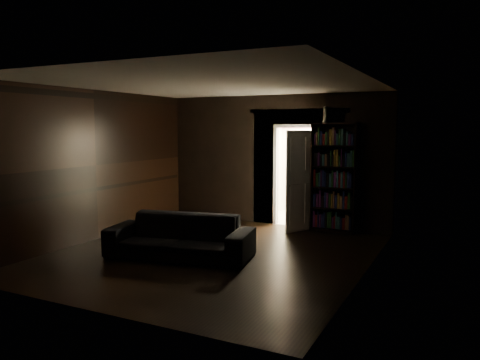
% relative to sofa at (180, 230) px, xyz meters
% --- Properties ---
extents(ground, '(5.50, 5.50, 0.00)m').
position_rel_sofa_xyz_m(ground, '(0.38, 0.40, -0.45)').
color(ground, black).
rests_on(ground, ground).
extents(room_walls, '(5.02, 5.61, 2.84)m').
position_rel_sofa_xyz_m(room_walls, '(0.37, 1.47, 1.23)').
color(room_walls, black).
rests_on(room_walls, ground).
extents(kitchen_alcove, '(2.20, 1.80, 2.60)m').
position_rel_sofa_xyz_m(kitchen_alcove, '(0.88, 4.27, 0.76)').
color(kitchen_alcove, '#B0AA9A').
rests_on(kitchen_alcove, ground).
extents(sofa, '(2.49, 1.43, 0.90)m').
position_rel_sofa_xyz_m(sofa, '(0.00, 0.00, 0.00)').
color(sofa, black).
rests_on(sofa, ground).
extents(bookshelf, '(0.95, 0.62, 2.20)m').
position_rel_sofa_xyz_m(bookshelf, '(1.73, 2.99, 0.65)').
color(bookshelf, black).
rests_on(bookshelf, ground).
extents(refrigerator, '(0.94, 0.91, 1.65)m').
position_rel_sofa_xyz_m(refrigerator, '(1.48, 4.51, 0.37)').
color(refrigerator, white).
rests_on(refrigerator, ground).
extents(door, '(0.46, 0.77, 2.05)m').
position_rel_sofa_xyz_m(door, '(1.15, 2.76, 0.57)').
color(door, white).
rests_on(door, ground).
extents(figurine, '(0.13, 0.13, 0.33)m').
position_rel_sofa_xyz_m(figurine, '(1.52, 3.00, 1.91)').
color(figurine, white).
rests_on(figurine, bookshelf).
extents(bottles, '(0.71, 0.31, 0.29)m').
position_rel_sofa_xyz_m(bottles, '(1.43, 4.51, 1.35)').
color(bottles, black).
rests_on(bottles, refrigerator).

